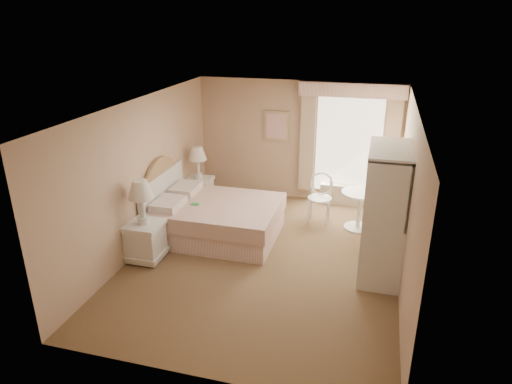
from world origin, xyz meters
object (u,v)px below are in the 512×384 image
(bed, at_px, (211,217))
(nightstand_near, at_px, (145,231))
(nightstand_far, at_px, (199,184))
(round_table, at_px, (360,204))
(armoire, at_px, (384,224))
(cafe_chair, at_px, (320,194))

(bed, distance_m, nightstand_near, 1.32)
(nightstand_far, relative_size, round_table, 1.72)
(bed, xyz_separation_m, nightstand_far, (-0.72, 1.22, 0.11))
(bed, distance_m, nightstand_far, 1.42)
(round_table, bearing_deg, nightstand_near, -147.38)
(nightstand_near, relative_size, armoire, 0.67)
(cafe_chair, bearing_deg, bed, -147.43)
(nightstand_far, bearing_deg, cafe_chair, -1.38)
(bed, bearing_deg, armoire, -9.80)
(bed, bearing_deg, nightstand_near, -123.46)
(bed, xyz_separation_m, cafe_chair, (1.78, 1.16, 0.19))
(cafe_chair, height_order, armoire, armoire)
(bed, relative_size, cafe_chair, 2.29)
(bed, distance_m, cafe_chair, 2.13)
(nightstand_far, xyz_separation_m, cafe_chair, (2.50, -0.06, 0.07))
(bed, distance_m, armoire, 3.01)
(nightstand_near, bearing_deg, nightstand_far, 90.00)
(bed, height_order, cafe_chair, bed)
(bed, xyz_separation_m, round_table, (2.52, 0.98, 0.12))
(round_table, bearing_deg, armoire, -74.58)
(nightstand_near, bearing_deg, armoire, 9.11)
(nightstand_near, xyz_separation_m, armoire, (3.65, 0.59, 0.32))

